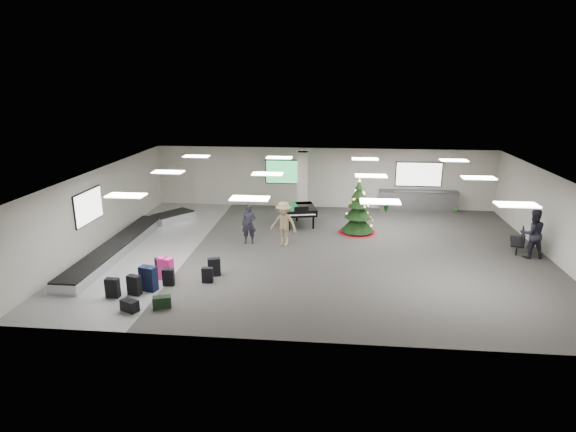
# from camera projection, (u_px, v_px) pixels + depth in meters

# --- Properties ---
(ground) EXTENTS (18.00, 18.00, 0.00)m
(ground) POSITION_uv_depth(u_px,v_px,m) (317.00, 251.00, 19.46)
(ground) COLOR #33302E
(ground) RESTS_ON ground
(room_envelope) EXTENTS (18.02, 14.02, 3.21)m
(room_envelope) POSITION_uv_depth(u_px,v_px,m) (310.00, 191.00, 19.49)
(room_envelope) COLOR #B2ACA2
(room_envelope) RESTS_ON ground
(baggage_carousel) EXTENTS (2.28, 9.71, 0.43)m
(baggage_carousel) POSITION_uv_depth(u_px,v_px,m) (129.00, 241.00, 20.05)
(baggage_carousel) COLOR silver
(baggage_carousel) RESTS_ON ground
(service_counter) EXTENTS (4.05, 0.65, 1.08)m
(service_counter) POSITION_uv_depth(u_px,v_px,m) (418.00, 201.00, 25.20)
(service_counter) COLOR silver
(service_counter) RESTS_ON ground
(suitcase_0) EXTENTS (0.47, 0.33, 0.68)m
(suitcase_0) POSITION_uv_depth(u_px,v_px,m) (134.00, 285.00, 15.46)
(suitcase_0) COLOR black
(suitcase_0) RESTS_ON ground
(suitcase_1) EXTENTS (0.40, 0.24, 0.60)m
(suitcase_1) POSITION_uv_depth(u_px,v_px,m) (168.00, 277.00, 16.17)
(suitcase_1) COLOR black
(suitcase_1) RESTS_ON ground
(pink_suitcase) EXTENTS (0.57, 0.44, 0.81)m
(pink_suitcase) POSITION_uv_depth(u_px,v_px,m) (166.00, 269.00, 16.62)
(pink_suitcase) COLOR #E91E78
(pink_suitcase) RESTS_ON ground
(suitcase_3) EXTENTS (0.49, 0.37, 0.67)m
(suitcase_3) POSITION_uv_depth(u_px,v_px,m) (214.00, 267.00, 16.97)
(suitcase_3) COLOR black
(suitcase_3) RESTS_ON ground
(navy_suitcase) EXTENTS (0.60, 0.45, 0.85)m
(navy_suitcase) POSITION_uv_depth(u_px,v_px,m) (148.00, 278.00, 15.76)
(navy_suitcase) COLOR black
(navy_suitcase) RESTS_ON ground
(suitcase_5) EXTENTS (0.43, 0.24, 0.66)m
(suitcase_5) POSITION_uv_depth(u_px,v_px,m) (113.00, 288.00, 15.29)
(suitcase_5) COLOR black
(suitcase_5) RESTS_ON ground
(green_duffel) EXTENTS (0.60, 0.43, 0.38)m
(green_duffel) POSITION_uv_depth(u_px,v_px,m) (162.00, 302.00, 14.63)
(green_duffel) COLOR black
(green_duffel) RESTS_ON ground
(suitcase_7) EXTENTS (0.38, 0.22, 0.56)m
(suitcase_7) POSITION_uv_depth(u_px,v_px,m) (207.00, 275.00, 16.41)
(suitcase_7) COLOR black
(suitcase_7) RESTS_ON ground
(suitcase_8) EXTENTS (0.51, 0.46, 0.68)m
(suitcase_8) POSITION_uv_depth(u_px,v_px,m) (162.00, 267.00, 16.99)
(suitcase_8) COLOR black
(suitcase_8) RESTS_ON ground
(black_duffel) EXTENTS (0.61, 0.50, 0.37)m
(black_duffel) POSITION_uv_depth(u_px,v_px,m) (130.00, 306.00, 14.41)
(black_duffel) COLOR black
(black_duffel) RESTS_ON ground
(christmas_tree) EXTENTS (1.77, 1.77, 2.52)m
(christmas_tree) POSITION_uv_depth(u_px,v_px,m) (358.00, 214.00, 21.58)
(christmas_tree) COLOR maroon
(christmas_tree) RESTS_ON ground
(grand_piano) EXTENTS (1.82, 2.15, 1.07)m
(grand_piano) POSITION_uv_depth(u_px,v_px,m) (299.00, 210.00, 22.66)
(grand_piano) COLOR black
(grand_piano) RESTS_ON ground
(bench) EXTENTS (0.88, 1.49, 0.89)m
(bench) POSITION_uv_depth(u_px,v_px,m) (519.00, 239.00, 19.35)
(bench) COLOR black
(bench) RESTS_ON ground
(traveler_a) EXTENTS (0.64, 0.45, 1.68)m
(traveler_a) POSITION_uv_depth(u_px,v_px,m) (249.00, 224.00, 20.16)
(traveler_a) COLOR black
(traveler_a) RESTS_ON ground
(traveler_b) EXTENTS (1.38, 1.09, 1.87)m
(traveler_b) POSITION_uv_depth(u_px,v_px,m) (284.00, 224.00, 19.91)
(traveler_b) COLOR #917A5A
(traveler_b) RESTS_ON ground
(traveler_bench) EXTENTS (0.99, 0.79, 1.94)m
(traveler_bench) POSITION_uv_depth(u_px,v_px,m) (533.00, 234.00, 18.52)
(traveler_bench) COLOR black
(traveler_bench) RESTS_ON ground
(potted_plant_left) EXTENTS (0.63, 0.63, 0.90)m
(potted_plant_left) POSITION_uv_depth(u_px,v_px,m) (387.00, 203.00, 25.23)
(potted_plant_left) COLOR #133C19
(potted_plant_left) RESTS_ON ground
(potted_plant_right) EXTENTS (0.57, 0.57, 0.74)m
(potted_plant_right) POSITION_uv_depth(u_px,v_px,m) (454.00, 206.00, 24.93)
(potted_plant_right) COLOR #133C19
(potted_plant_right) RESTS_ON ground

